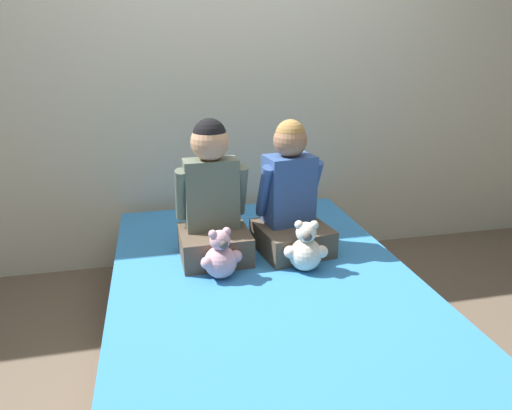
{
  "coord_description": "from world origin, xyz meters",
  "views": [
    {
      "loc": [
        -0.44,
        -1.81,
        1.41
      ],
      "look_at": [
        0.0,
        0.17,
        0.68
      ],
      "focal_mm": 32.0,
      "sensor_mm": 36.0,
      "label": 1
    }
  ],
  "objects_px": {
    "teddy_bear_held_by_left_child": "(221,257)",
    "bed": "(264,312)",
    "teddy_bear_held_by_right_child": "(305,249)",
    "child_on_left": "(212,201)",
    "child_on_right": "(290,200)"
  },
  "relations": [
    {
      "from": "child_on_left",
      "to": "teddy_bear_held_by_left_child",
      "type": "bearing_deg",
      "value": -91.39
    },
    {
      "from": "bed",
      "to": "teddy_bear_held_by_left_child",
      "type": "bearing_deg",
      "value": 173.57
    },
    {
      "from": "teddy_bear_held_by_right_child",
      "to": "bed",
      "type": "bearing_deg",
      "value": -166.37
    },
    {
      "from": "bed",
      "to": "teddy_bear_held_by_right_child",
      "type": "relative_size",
      "value": 7.91
    },
    {
      "from": "child_on_left",
      "to": "teddy_bear_held_by_right_child",
      "type": "bearing_deg",
      "value": -32.93
    },
    {
      "from": "teddy_bear_held_by_left_child",
      "to": "bed",
      "type": "bearing_deg",
      "value": -21.29
    },
    {
      "from": "child_on_left",
      "to": "teddy_bear_held_by_right_child",
      "type": "height_order",
      "value": "child_on_left"
    },
    {
      "from": "child_on_right",
      "to": "teddy_bear_held_by_left_child",
      "type": "bearing_deg",
      "value": -158.97
    },
    {
      "from": "bed",
      "to": "child_on_right",
      "type": "height_order",
      "value": "child_on_right"
    },
    {
      "from": "child_on_right",
      "to": "teddy_bear_held_by_right_child",
      "type": "height_order",
      "value": "child_on_right"
    },
    {
      "from": "bed",
      "to": "teddy_bear_held_by_right_child",
      "type": "height_order",
      "value": "teddy_bear_held_by_right_child"
    },
    {
      "from": "child_on_left",
      "to": "teddy_bear_held_by_right_child",
      "type": "xyz_separation_m",
      "value": [
        0.4,
        -0.24,
        -0.19
      ]
    },
    {
      "from": "bed",
      "to": "child_on_right",
      "type": "distance_m",
      "value": 0.56
    },
    {
      "from": "bed",
      "to": "child_on_left",
      "type": "relative_size",
      "value": 2.85
    },
    {
      "from": "bed",
      "to": "teddy_bear_held_by_left_child",
      "type": "distance_m",
      "value": 0.36
    }
  ]
}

